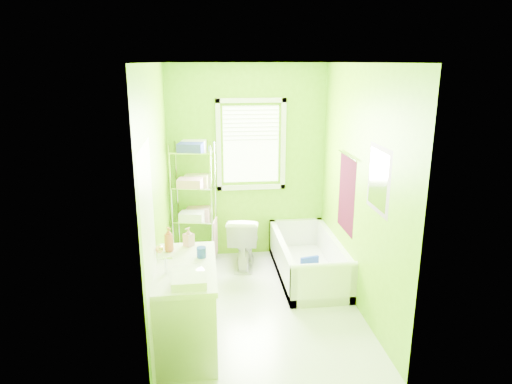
{
  "coord_description": "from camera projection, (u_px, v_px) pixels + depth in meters",
  "views": [
    {
      "loc": [
        -0.58,
        -4.51,
        2.61
      ],
      "look_at": [
        -0.02,
        0.25,
        1.24
      ],
      "focal_mm": 32.0,
      "sensor_mm": 36.0,
      "label": 1
    }
  ],
  "objects": [
    {
      "name": "bathtub",
      "position": [
        308.0,
        264.0,
        5.72
      ],
      "size": [
        0.74,
        1.59,
        0.51
      ],
      "color": "white",
      "rests_on": "ground"
    },
    {
      "name": "vanity",
      "position": [
        187.0,
        304.0,
        4.24
      ],
      "size": [
        0.56,
        1.1,
        1.07
      ],
      "color": "silver",
      "rests_on": "ground"
    },
    {
      "name": "room_envelope",
      "position": [
        261.0,
        170.0,
        4.66
      ],
      "size": [
        2.14,
        2.94,
        2.62
      ],
      "color": "#68AE08",
      "rests_on": "ground"
    },
    {
      "name": "wire_shelf_unit",
      "position": [
        195.0,
        190.0,
        5.93
      ],
      "size": [
        0.6,
        0.48,
        1.64
      ],
      "color": "silver",
      "rests_on": "ground"
    },
    {
      "name": "toilet",
      "position": [
        244.0,
        241.0,
        5.96
      ],
      "size": [
        0.51,
        0.75,
        0.71
      ],
      "primitive_type": "imported",
      "rotation": [
        0.0,
        0.0,
        2.97
      ],
      "color": "white",
      "rests_on": "ground"
    },
    {
      "name": "ground",
      "position": [
        261.0,
        304.0,
        5.09
      ],
      "size": [
        2.9,
        2.9,
        0.0
      ],
      "primitive_type": "plane",
      "color": "silver",
      "rests_on": "ground"
    },
    {
      "name": "door",
      "position": [
        151.0,
        265.0,
        3.74
      ],
      "size": [
        0.09,
        0.8,
        2.0
      ],
      "color": "white",
      "rests_on": "ground"
    },
    {
      "name": "right_wall_decor",
      "position": [
        358.0,
        188.0,
        4.82
      ],
      "size": [
        0.04,
        1.48,
        1.17
      ],
      "color": "#3C0618",
      "rests_on": "ground"
    },
    {
      "name": "window",
      "position": [
        251.0,
        140.0,
        6.01
      ],
      "size": [
        0.92,
        0.05,
        1.22
      ],
      "color": "white",
      "rests_on": "ground"
    }
  ]
}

